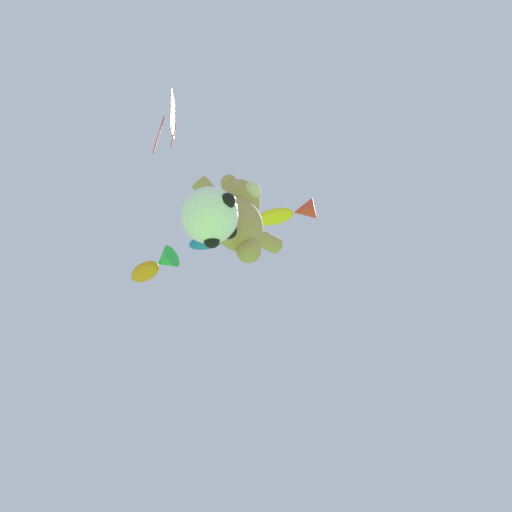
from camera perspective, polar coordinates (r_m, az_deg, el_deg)
name	(u,v)px	position (r m, az deg, el deg)	size (l,w,h in m)	color
teddy_bear_kite	(239,216)	(11.61, -1.71, 3.99)	(2.33, 1.03, 2.36)	tan
soccer_ball_kite	(210,216)	(10.16, -4.60, 4.02)	(1.13, 1.13, 1.04)	white
fish_kite_goldfin	(289,213)	(15.23, 3.34, 4.27)	(1.27, 1.64, 0.57)	yellow
fish_kite_cobalt	(222,238)	(15.79, -3.44, 1.77)	(1.27, 1.67, 0.54)	blue
fish_kite_tangerine	(155,266)	(15.82, -10.08, -0.99)	(0.85, 1.49, 0.65)	orange
diamond_kite	(171,117)	(14.45, -8.46, 13.59)	(0.91, 1.00, 3.20)	orange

